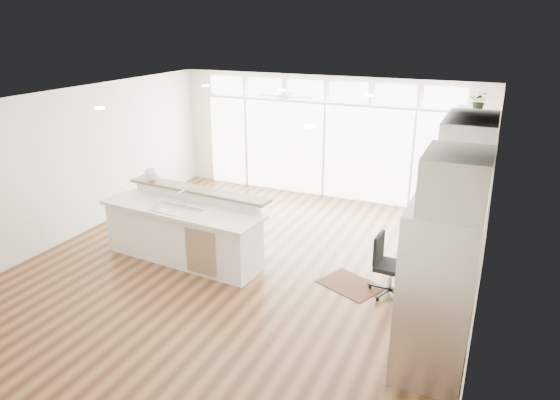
% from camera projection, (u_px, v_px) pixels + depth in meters
% --- Properties ---
extents(floor, '(7.00, 8.00, 0.02)m').
position_uv_depth(floor, '(243.00, 269.00, 8.12)').
color(floor, '#472915').
rests_on(floor, ground).
extents(ceiling, '(7.00, 8.00, 0.02)m').
position_uv_depth(ceiling, '(239.00, 102.00, 7.20)').
color(ceiling, white).
rests_on(ceiling, wall_back).
extents(wall_back, '(7.00, 0.04, 2.70)m').
position_uv_depth(wall_back, '(326.00, 137.00, 11.10)').
color(wall_back, beige).
rests_on(wall_back, floor).
extents(wall_front, '(7.00, 0.04, 2.70)m').
position_uv_depth(wall_front, '(19.00, 329.00, 4.22)').
color(wall_front, beige).
rests_on(wall_front, floor).
extents(wall_left, '(0.04, 8.00, 2.70)m').
position_uv_depth(wall_left, '(70.00, 165.00, 8.99)').
color(wall_left, beige).
rests_on(wall_left, floor).
extents(wall_right, '(0.04, 8.00, 2.70)m').
position_uv_depth(wall_right, '(485.00, 226.00, 6.33)').
color(wall_right, beige).
rests_on(wall_right, floor).
extents(glass_wall, '(5.80, 0.06, 2.08)m').
position_uv_depth(glass_wall, '(324.00, 151.00, 11.15)').
color(glass_wall, white).
rests_on(glass_wall, wall_back).
extents(transom_row, '(5.90, 0.06, 0.40)m').
position_uv_depth(transom_row, '(326.00, 91.00, 10.70)').
color(transom_row, white).
rests_on(transom_row, wall_back).
extents(desk_window, '(0.04, 0.85, 0.85)m').
position_uv_depth(desk_window, '(485.00, 203.00, 6.54)').
color(desk_window, silver).
rests_on(desk_window, wall_right).
extents(ceiling_fan, '(1.16, 1.16, 0.32)m').
position_uv_depth(ceiling_fan, '(284.00, 91.00, 9.87)').
color(ceiling_fan, white).
rests_on(ceiling_fan, ceiling).
extents(recessed_lights, '(3.40, 3.00, 0.02)m').
position_uv_depth(recessed_lights, '(245.00, 101.00, 7.38)').
color(recessed_lights, '#F3E1CF').
rests_on(recessed_lights, ceiling).
extents(oven_cabinet, '(0.64, 1.20, 2.50)m').
position_uv_depth(oven_cabinet, '(468.00, 189.00, 8.04)').
color(oven_cabinet, white).
rests_on(oven_cabinet, floor).
extents(desk_nook, '(0.72, 1.30, 0.76)m').
position_uv_depth(desk_nook, '(448.00, 277.00, 7.06)').
color(desk_nook, white).
rests_on(desk_nook, floor).
extents(upper_cabinets, '(0.64, 1.30, 0.64)m').
position_uv_depth(upper_cabinets, '(469.00, 142.00, 6.37)').
color(upper_cabinets, white).
rests_on(upper_cabinets, wall_right).
extents(refrigerator, '(0.76, 0.90, 2.00)m').
position_uv_depth(refrigerator, '(436.00, 294.00, 5.44)').
color(refrigerator, silver).
rests_on(refrigerator, floor).
extents(fridge_cabinet, '(0.64, 0.90, 0.60)m').
position_uv_depth(fridge_cabinet, '(456.00, 181.00, 4.97)').
color(fridge_cabinet, white).
rests_on(fridge_cabinet, wall_right).
extents(framed_photos, '(0.06, 0.22, 0.80)m').
position_uv_depth(framed_photos, '(486.00, 199.00, 7.12)').
color(framed_photos, black).
rests_on(framed_photos, wall_right).
extents(kitchen_island, '(2.93, 1.31, 1.13)m').
position_uv_depth(kitchen_island, '(182.00, 229.00, 8.24)').
color(kitchen_island, white).
rests_on(kitchen_island, floor).
extents(rug, '(1.07, 0.94, 0.01)m').
position_uv_depth(rug, '(350.00, 285.00, 7.61)').
color(rug, '#321910').
rests_on(rug, floor).
extents(office_chair, '(0.50, 0.47, 0.91)m').
position_uv_depth(office_chair, '(392.00, 266.00, 7.22)').
color(office_chair, black).
rests_on(office_chair, floor).
extents(fishbowl, '(0.28, 0.28, 0.25)m').
position_uv_depth(fishbowl, '(152.00, 174.00, 8.76)').
color(fishbowl, silver).
rests_on(fishbowl, kitchen_island).
extents(monitor, '(0.11, 0.53, 0.44)m').
position_uv_depth(monitor, '(447.00, 238.00, 6.89)').
color(monitor, black).
rests_on(monitor, desk_nook).
extents(keyboard, '(0.16, 0.37, 0.02)m').
position_uv_depth(keyboard, '(433.00, 249.00, 7.02)').
color(keyboard, silver).
rests_on(keyboard, desk_nook).
extents(potted_plant, '(0.31, 0.34, 0.24)m').
position_uv_depth(potted_plant, '(479.00, 104.00, 7.57)').
color(potted_plant, '#294F22').
rests_on(potted_plant, oven_cabinet).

